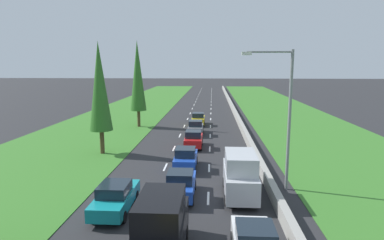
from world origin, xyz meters
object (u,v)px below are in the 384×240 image
teal_sedan_left_lane (115,197)px  yellow_hatchback_centre_lane_seventh (198,119)px  poplar_tree_third (138,76)px  blue_hatchback_centre_lane_fourth (186,158)px  red_hatchback_centre_lane (194,139)px  grey_hatchback_centre_lane (196,128)px  silver_van_right_lane (240,175)px  blue_hatchback_centre_lane (181,184)px  poplar_tree_second (100,87)px  street_light_mast (284,110)px  black_van_centre_lane (161,227)px

teal_sedan_left_lane → yellow_hatchback_centre_lane_seventh: yellow_hatchback_centre_lane_seventh is taller
poplar_tree_third → blue_hatchback_centre_lane_fourth: bearing=-66.4°
red_hatchback_centre_lane → yellow_hatchback_centre_lane_seventh: size_ratio=1.00×
grey_hatchback_centre_lane → poplar_tree_third: size_ratio=0.35×
yellow_hatchback_centre_lane_seventh → silver_van_right_lane: size_ratio=0.80×
silver_van_right_lane → yellow_hatchback_centre_lane_seventh: bearing=98.4°
blue_hatchback_centre_lane → blue_hatchback_centre_lane_fourth: same height
yellow_hatchback_centre_lane_seventh → poplar_tree_third: bearing=-167.3°
poplar_tree_second → yellow_hatchback_centre_lane_seventh: bearing=61.8°
poplar_tree_second → poplar_tree_third: (0.39, 13.48, 0.52)m
grey_hatchback_centre_lane → street_light_mast: street_light_mast is taller
street_light_mast → blue_hatchback_centre_lane: bearing=-164.8°
street_light_mast → red_hatchback_centre_lane: bearing=120.6°
blue_hatchback_centre_lane → teal_sedan_left_lane: (-3.43, -2.15, -0.02)m
black_van_centre_lane → grey_hatchback_centre_lane: (0.17, 25.02, -0.56)m
grey_hatchback_centre_lane → poplar_tree_third: (-7.75, 4.61, 5.82)m
silver_van_right_lane → poplar_tree_second: (-11.78, 9.32, 4.73)m
teal_sedan_left_lane → blue_hatchback_centre_lane_fourth: (3.28, 7.87, 0.02)m
blue_hatchback_centre_lane → grey_hatchback_centre_lane: 18.55m
poplar_tree_second → street_light_mast: size_ratio=1.13×
poplar_tree_third → street_light_mast: poplar_tree_third is taller
poplar_tree_second → street_light_mast: bearing=-28.5°
teal_sedan_left_lane → blue_hatchback_centre_lane: bearing=32.1°
blue_hatchback_centre_lane → poplar_tree_second: (-8.16, 9.67, 5.29)m
black_van_centre_lane → street_light_mast: (6.60, 8.22, 3.83)m
black_van_centre_lane → teal_sedan_left_lane: bearing=127.0°
red_hatchback_centre_lane → grey_hatchback_centre_lane: bearing=90.9°
teal_sedan_left_lane → yellow_hatchback_centre_lane_seventh: (3.45, 27.06, 0.02)m
yellow_hatchback_centre_lane_seventh → street_light_mast: (6.40, -23.16, 4.40)m
blue_hatchback_centre_lane_fourth → silver_van_right_lane: (3.78, -5.37, 0.56)m
teal_sedan_left_lane → poplar_tree_second: (-4.72, 11.82, 5.32)m
yellow_hatchback_centre_lane_seventh → black_van_centre_lane: bearing=-90.4°
yellow_hatchback_centre_lane_seventh → silver_van_right_lane: silver_van_right_lane is taller
blue_hatchback_centre_lane_fourth → red_hatchback_centre_lane: size_ratio=1.00×
black_van_centre_lane → silver_van_right_lane: same height
silver_van_right_lane → poplar_tree_second: poplar_tree_second is taller
yellow_hatchback_centre_lane_seventh → poplar_tree_third: poplar_tree_third is taller
blue_hatchback_centre_lane → silver_van_right_lane: bearing=5.5°
red_hatchback_centre_lane → silver_van_right_lane: bearing=-73.7°
silver_van_right_lane → poplar_tree_third: 26.03m
teal_sedan_left_lane → red_hatchback_centre_lane: bearing=76.5°
red_hatchback_centre_lane → silver_van_right_lane: 12.66m
poplar_tree_third → street_light_mast: bearing=-56.5°
blue_hatchback_centre_lane_fourth → poplar_tree_third: bearing=113.6°
silver_van_right_lane → street_light_mast: bearing=26.6°
teal_sedan_left_lane → blue_hatchback_centre_lane_fourth: size_ratio=1.15×
black_van_centre_lane → blue_hatchback_centre_lane: 6.50m
teal_sedan_left_lane → blue_hatchback_centre_lane_fourth: bearing=67.4°
teal_sedan_left_lane → street_light_mast: 11.48m
blue_hatchback_centre_lane → yellow_hatchback_centre_lane_seventh: (0.02, 24.90, 0.00)m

